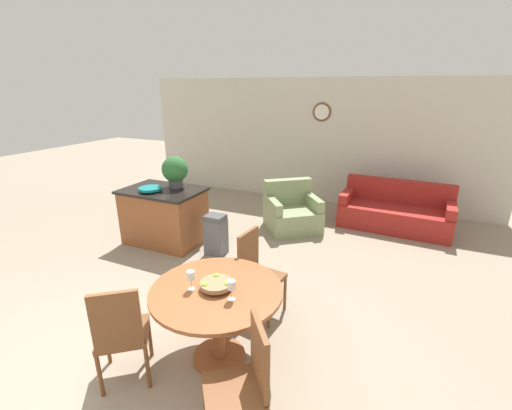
# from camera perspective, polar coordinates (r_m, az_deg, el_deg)

# --- Properties ---
(ground_plane) EXTENTS (24.00, 24.00, 0.00)m
(ground_plane) POSITION_cam_1_polar(r_m,az_deg,el_deg) (3.59, -24.08, -27.08)
(ground_plane) COLOR gray
(wall_back) EXTENTS (8.00, 0.09, 2.70)m
(wall_back) POSITION_cam_1_polar(r_m,az_deg,el_deg) (7.87, 8.73, 10.47)
(wall_back) COLOR beige
(wall_back) RESTS_ON ground_plane
(dining_table) EXTENTS (1.20, 1.20, 0.78)m
(dining_table) POSITION_cam_1_polar(r_m,az_deg,el_deg) (3.29, -6.50, -16.29)
(dining_table) COLOR brown
(dining_table) RESTS_ON ground_plane
(dining_chair_near_left) EXTENTS (0.59, 0.59, 0.99)m
(dining_chair_near_left) POSITION_cam_1_polar(r_m,az_deg,el_deg) (3.30, -21.61, -18.94)
(dining_chair_near_left) COLOR brown
(dining_chair_near_left) RESTS_ON ground_plane
(dining_chair_near_right) EXTENTS (0.59, 0.59, 0.99)m
(dining_chair_near_right) POSITION_cam_1_polar(r_m,az_deg,el_deg) (2.71, -1.96, -27.17)
(dining_chair_near_right) COLOR brown
(dining_chair_near_right) RESTS_ON ground_plane
(dining_chair_far_side) EXTENTS (0.47, 0.47, 0.99)m
(dining_chair_far_side) POSITION_cam_1_polar(r_m,az_deg,el_deg) (3.94, 0.11, -10.73)
(dining_chair_far_side) COLOR brown
(dining_chair_far_side) RESTS_ON ground_plane
(fruit_bowl) EXTENTS (0.30, 0.30, 0.09)m
(fruit_bowl) POSITION_cam_1_polar(r_m,az_deg,el_deg) (3.17, -6.66, -12.93)
(fruit_bowl) COLOR olive
(fruit_bowl) RESTS_ON dining_table
(wine_glass_left) EXTENTS (0.07, 0.07, 0.18)m
(wine_glass_left) POSITION_cam_1_polar(r_m,az_deg,el_deg) (3.15, -10.83, -11.56)
(wine_glass_left) COLOR silver
(wine_glass_left) RESTS_ON dining_table
(wine_glass_right) EXTENTS (0.07, 0.07, 0.18)m
(wine_glass_right) POSITION_cam_1_polar(r_m,az_deg,el_deg) (2.97, -4.11, -13.29)
(wine_glass_right) COLOR silver
(wine_glass_right) RESTS_ON dining_table
(kitchen_island) EXTENTS (1.30, 0.88, 0.92)m
(kitchen_island) POSITION_cam_1_polar(r_m,az_deg,el_deg) (5.93, -15.01, -1.72)
(kitchen_island) COLOR brown
(kitchen_island) RESTS_ON ground_plane
(teal_bowl) EXTENTS (0.37, 0.37, 0.06)m
(teal_bowl) POSITION_cam_1_polar(r_m,az_deg,el_deg) (5.72, -17.20, 2.61)
(teal_bowl) COLOR #147A7F
(teal_bowl) RESTS_ON kitchen_island
(potted_plant) EXTENTS (0.42, 0.42, 0.52)m
(potted_plant) POSITION_cam_1_polar(r_m,az_deg,el_deg) (5.78, -13.36, 5.62)
(potted_plant) COLOR #4C4C51
(potted_plant) RESTS_ON kitchen_island
(trash_bin) EXTENTS (0.30, 0.26, 0.65)m
(trash_bin) POSITION_cam_1_polar(r_m,az_deg,el_deg) (5.39, -6.71, -4.94)
(trash_bin) COLOR #56565B
(trash_bin) RESTS_ON ground_plane
(couch) EXTENTS (1.97, 0.96, 0.85)m
(couch) POSITION_cam_1_polar(r_m,az_deg,el_deg) (6.87, 22.11, -1.15)
(couch) COLOR maroon
(couch) RESTS_ON ground_plane
(armchair) EXTENTS (1.22, 1.21, 0.87)m
(armchair) POSITION_cam_1_polar(r_m,az_deg,el_deg) (6.36, 5.98, -1.36)
(armchair) COLOR gray
(armchair) RESTS_ON ground_plane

